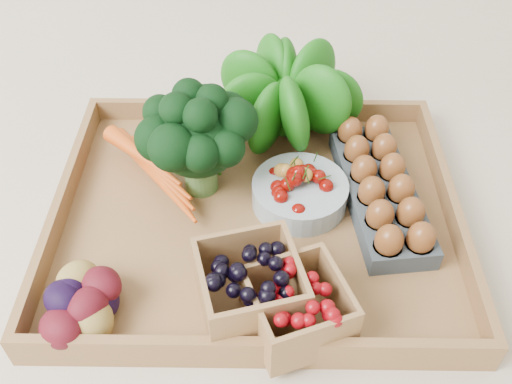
{
  "coord_description": "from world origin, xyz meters",
  "views": [
    {
      "loc": [
        0.01,
        -0.54,
        0.6
      ],
      "look_at": [
        0.0,
        0.0,
        0.06
      ],
      "focal_mm": 40.0,
      "sensor_mm": 36.0,
      "label": 1
    }
  ],
  "objects_px": {
    "egg_carton": "(379,193)",
    "cherry_bowl": "(300,193)",
    "broccoli": "(199,155)",
    "tray": "(256,218)"
  },
  "relations": [
    {
      "from": "egg_carton",
      "to": "cherry_bowl",
      "type": "bearing_deg",
      "value": 175.48
    },
    {
      "from": "broccoli",
      "to": "cherry_bowl",
      "type": "relative_size",
      "value": 1.17
    },
    {
      "from": "cherry_bowl",
      "to": "tray",
      "type": "bearing_deg",
      "value": -157.33
    },
    {
      "from": "broccoli",
      "to": "egg_carton",
      "type": "bearing_deg",
      "value": -5.47
    },
    {
      "from": "tray",
      "to": "egg_carton",
      "type": "relative_size",
      "value": 2.11
    },
    {
      "from": "tray",
      "to": "broccoli",
      "type": "relative_size",
      "value": 3.49
    },
    {
      "from": "tray",
      "to": "broccoli",
      "type": "xyz_separation_m",
      "value": [
        -0.08,
        0.05,
        0.07
      ]
    },
    {
      "from": "tray",
      "to": "egg_carton",
      "type": "xyz_separation_m",
      "value": [
        0.17,
        0.03,
        0.02
      ]
    },
    {
      "from": "tray",
      "to": "cherry_bowl",
      "type": "height_order",
      "value": "cherry_bowl"
    },
    {
      "from": "tray",
      "to": "egg_carton",
      "type": "height_order",
      "value": "egg_carton"
    }
  ]
}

